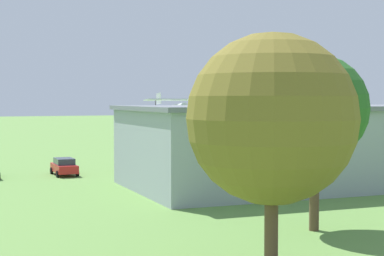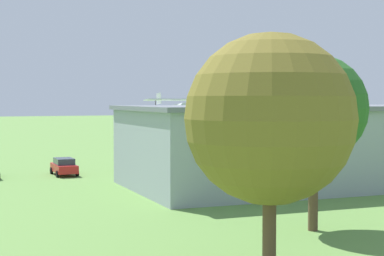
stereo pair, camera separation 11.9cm
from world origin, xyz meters
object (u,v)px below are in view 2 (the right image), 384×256
object	(u,v)px
hangar	(298,145)
tree_at_field_edge	(314,109)
person_by_parked_cars	(132,159)
car_white	(127,164)
car_black	(320,155)
car_red	(64,166)
biplane	(172,108)
tree_behind_hangar_left	(270,119)
person_near_hangar_door	(141,159)

from	to	relation	value
hangar	tree_at_field_edge	distance (m)	18.96
person_by_parked_cars	car_white	bearing A→B (deg)	66.16
car_black	car_red	size ratio (longest dim) A/B	0.96
person_by_parked_cars	tree_at_field_edge	distance (m)	35.81
hangar	biplane	xyz separation A→B (m)	(2.13, -23.06, 2.82)
biplane	car_red	size ratio (longest dim) A/B	1.79
hangar	person_by_parked_cars	size ratio (longest dim) A/B	17.77
car_black	person_by_parked_cars	world-z (taller)	person_by_parked_cars
car_black	tree_behind_hangar_left	world-z (taller)	tree_behind_hangar_left
tree_at_field_edge	tree_behind_hangar_left	world-z (taller)	tree_behind_hangar_left
biplane	tree_behind_hangar_left	bearing A→B (deg)	72.43
hangar	car_black	distance (m)	19.76
hangar	person_by_parked_cars	bearing A→B (deg)	-66.86
car_black	person_near_hangar_door	xyz separation A→B (m)	(20.31, -3.70, -0.05)
hangar	biplane	world-z (taller)	biplane
person_by_parked_cars	car_black	bearing A→B (deg)	167.92
car_red	person_near_hangar_door	bearing A→B (deg)	-156.63
person_near_hangar_door	person_by_parked_cars	bearing A→B (deg)	-46.23
car_white	person_near_hangar_door	xyz separation A→B (m)	(-2.96, -4.11, -0.00)
person_by_parked_cars	tree_at_field_edge	world-z (taller)	tree_at_field_edge
car_black	tree_behind_hangar_left	size ratio (longest dim) A/B	0.43
person_near_hangar_door	tree_behind_hangar_left	size ratio (longest dim) A/B	0.16
person_by_parked_cars	biplane	bearing A→B (deg)	-148.65
tree_at_field_edge	tree_behind_hangar_left	distance (m)	10.09
car_red	person_by_parked_cars	xyz separation A→B (m)	(-8.36, -4.77, -0.02)
car_white	tree_at_field_edge	bearing A→B (deg)	91.46
car_black	tree_behind_hangar_left	xyz separation A→B (m)	(29.59, 37.95, 5.56)
tree_behind_hangar_left	person_near_hangar_door	bearing A→B (deg)	-102.56
biplane	car_red	distance (m)	17.62
car_black	car_red	xyz separation A→B (m)	(29.45, 0.25, -0.01)
car_red	person_by_parked_cars	world-z (taller)	person_by_parked_cars
biplane	car_white	distance (m)	13.14
car_white	tree_at_field_edge	size ratio (longest dim) A/B	0.46
person_near_hangar_door	tree_at_field_edge	distance (m)	35.05
biplane	hangar	bearing A→B (deg)	95.28
person_by_parked_cars	tree_behind_hangar_left	bearing A→B (deg)	78.69
car_black	person_near_hangar_door	size ratio (longest dim) A/B	2.63
person_by_parked_cars	tree_behind_hangar_left	world-z (taller)	tree_behind_hangar_left
car_white	person_by_parked_cars	world-z (taller)	person_by_parked_cars
biplane	tree_at_field_edge	bearing A→B (deg)	79.08
tree_at_field_edge	biplane	bearing A→B (deg)	-100.92
person_near_hangar_door	tree_behind_hangar_left	bearing A→B (deg)	77.44
hangar	car_red	bearing A→B (deg)	-41.23
hangar	person_near_hangar_door	world-z (taller)	hangar
hangar	tree_behind_hangar_left	size ratio (longest dim) A/B	2.98
hangar	car_red	size ratio (longest dim) A/B	6.65
biplane	car_black	size ratio (longest dim) A/B	1.86
car_white	tree_behind_hangar_left	xyz separation A→B (m)	(6.32, 37.54, 5.60)
car_black	tree_at_field_edge	bearing A→B (deg)	53.85
car_red	car_black	bearing A→B (deg)	-179.51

